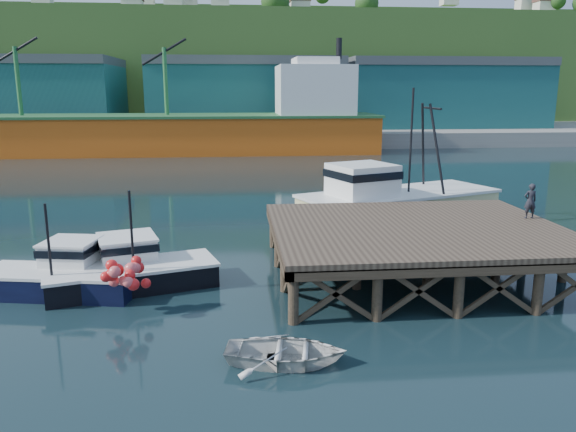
{
  "coord_description": "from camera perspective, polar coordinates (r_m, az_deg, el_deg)",
  "views": [
    {
      "loc": [
        -2.08,
        -22.18,
        7.7
      ],
      "look_at": [
        0.27,
        2.0,
        2.19
      ],
      "focal_mm": 35.0,
      "sensor_mm": 36.0,
      "label": 1
    }
  ],
  "objects": [
    {
      "name": "ground",
      "position": [
        23.57,
        -0.19,
        -6.29
      ],
      "size": [
        300.0,
        300.0,
        0.0
      ],
      "primitive_type": "plane",
      "color": "black",
      "rests_on": "ground"
    },
    {
      "name": "wharf",
      "position": [
        23.96,
        13.06,
        -1.47
      ],
      "size": [
        12.0,
        10.0,
        2.62
      ],
      "color": "brown",
      "rests_on": "ground"
    },
    {
      "name": "far_quay",
      "position": [
        92.44,
        -4.31,
        8.59
      ],
      "size": [
        160.0,
        40.0,
        2.0
      ],
      "primitive_type": "cube",
      "color": "gray",
      "rests_on": "ground"
    },
    {
      "name": "warehouse_left",
      "position": [
        93.19,
        -26.75,
        10.71
      ],
      "size": [
        32.0,
        16.0,
        9.0
      ],
      "primitive_type": "cube",
      "color": "#1B595A",
      "rests_on": "far_quay"
    },
    {
      "name": "warehouse_mid",
      "position": [
        87.21,
        -4.29,
        11.96
      ],
      "size": [
        28.0,
        16.0,
        9.0
      ],
      "primitive_type": "cube",
      "color": "#1B595A",
      "rests_on": "far_quay"
    },
    {
      "name": "warehouse_right",
      "position": [
        92.9,
        14.95,
        11.62
      ],
      "size": [
        30.0,
        16.0,
        9.0
      ],
      "primitive_type": "cube",
      "color": "#1B595A",
      "rests_on": "far_quay"
    },
    {
      "name": "cargo_ship",
      "position": [
        70.6,
        -10.88,
        8.99
      ],
      "size": [
        55.5,
        10.0,
        13.75
      ],
      "color": "#E15D15",
      "rests_on": "ground"
    },
    {
      "name": "hillside",
      "position": [
        122.24,
        -4.73,
        14.29
      ],
      "size": [
        220.0,
        50.0,
        22.0
      ],
      "primitive_type": "cube",
      "color": "#2D511E",
      "rests_on": "ground"
    },
    {
      "name": "boat_navy",
      "position": [
        23.41,
        -21.87,
        -5.47
      ],
      "size": [
        6.18,
        3.77,
        3.68
      ],
      "rotation": [
        0.0,
        0.0,
        -0.19
      ],
      "color": "black",
      "rests_on": "ground"
    },
    {
      "name": "boat_black",
      "position": [
        23.23,
        -15.66,
        -5.14
      ],
      "size": [
        6.95,
        5.76,
        4.04
      ],
      "rotation": [
        0.0,
        0.0,
        0.3
      ],
      "color": "black",
      "rests_on": "ground"
    },
    {
      "name": "trawler",
      "position": [
        32.51,
        10.8,
        1.74
      ],
      "size": [
        12.32,
        8.1,
        7.77
      ],
      "rotation": [
        0.0,
        0.0,
        0.37
      ],
      "color": "#EFE59B",
      "rests_on": "ground"
    },
    {
      "name": "dinghy",
      "position": [
        16.51,
        -0.22,
        -13.63
      ],
      "size": [
        3.83,
        3.01,
        0.72
      ],
      "primitive_type": "imported",
      "rotation": [
        0.0,
        0.0,
        1.41
      ],
      "color": "silver",
      "rests_on": "ground"
    },
    {
      "name": "dockworker",
      "position": [
        26.81,
        23.39,
        1.41
      ],
      "size": [
        0.57,
        0.37,
        1.55
      ],
      "primitive_type": "imported",
      "rotation": [
        0.0,
        0.0,
        3.14
      ],
      "color": "black",
      "rests_on": "wharf"
    }
  ]
}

